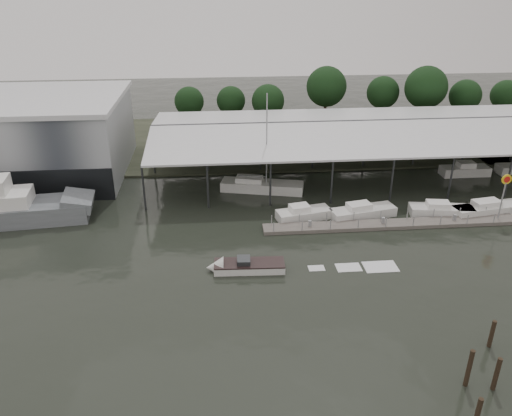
{
  "coord_description": "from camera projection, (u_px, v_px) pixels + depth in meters",
  "views": [
    {
      "loc": [
        -3.99,
        -36.7,
        24.53
      ],
      "look_at": [
        0.28,
        10.55,
        2.5
      ],
      "focal_mm": 35.0,
      "sensor_mm": 36.0,
      "label": 1
    }
  ],
  "objects": [
    {
      "name": "ground",
      "position": [
        264.0,
        284.0,
        43.81
      ],
      "size": [
        200.0,
        200.0,
        0.0
      ],
      "primitive_type": "plane",
      "color": "black",
      "rests_on": "ground"
    },
    {
      "name": "land_strip_far",
      "position": [
        237.0,
        141.0,
        81.7
      ],
      "size": [
        140.0,
        30.0,
        0.3
      ],
      "color": "#3F4332",
      "rests_on": "ground"
    },
    {
      "name": "storage_warehouse",
      "position": [
        32.0,
        136.0,
        66.34
      ],
      "size": [
        24.5,
        20.5,
        10.5
      ],
      "color": "#9DA3A7",
      "rests_on": "ground"
    },
    {
      "name": "covered_boat_shed",
      "position": [
        367.0,
        126.0,
        67.9
      ],
      "size": [
        58.24,
        24.0,
        6.96
      ],
      "color": "silver",
      "rests_on": "ground"
    },
    {
      "name": "floating_dock",
      "position": [
        392.0,
        224.0,
        53.98
      ],
      "size": [
        28.0,
        2.0,
        1.4
      ],
      "color": "slate",
      "rests_on": "ground"
    },
    {
      "name": "shell_fuel_sign",
      "position": [
        505.0,
        189.0,
        53.39
      ],
      "size": [
        1.1,
        0.18,
        5.55
      ],
      "color": "gray",
      "rests_on": "ground"
    },
    {
      "name": "grey_trawler",
      "position": [
        4.0,
        209.0,
        54.23
      ],
      "size": [
        18.91,
        6.62,
        8.84
      ],
      "rotation": [
        0.0,
        0.0,
        0.11
      ],
      "color": "slate",
      "rests_on": "ground"
    },
    {
      "name": "white_sailboat",
      "position": [
        261.0,
        186.0,
        62.68
      ],
      "size": [
        10.59,
        4.96,
        12.51
      ],
      "rotation": [
        0.0,
        0.0,
        -0.24
      ],
      "color": "silver",
      "rests_on": "ground"
    },
    {
      "name": "speedboat_underway",
      "position": [
        243.0,
        266.0,
        45.74
      ],
      "size": [
        18.16,
        2.99,
        2.0
      ],
      "rotation": [
        0.0,
        0.0,
        3.1
      ],
      "color": "silver",
      "rests_on": "ground"
    },
    {
      "name": "moored_cruiser_0",
      "position": [
        303.0,
        214.0,
        55.44
      ],
      "size": [
        6.38,
        3.42,
        1.7
      ],
      "rotation": [
        0.0,
        0.0,
        0.21
      ],
      "color": "silver",
      "rests_on": "ground"
    },
    {
      "name": "moored_cruiser_1",
      "position": [
        362.0,
        212.0,
        55.9
      ],
      "size": [
        7.74,
        3.67,
        1.7
      ],
      "rotation": [
        0.0,
        0.0,
        0.2
      ],
      "color": "silver",
      "rests_on": "ground"
    },
    {
      "name": "moored_cruiser_2",
      "position": [
        441.0,
        210.0,
        56.28
      ],
      "size": [
        7.28,
        3.26,
        1.7
      ],
      "rotation": [
        0.0,
        0.0,
        -0.16
      ],
      "color": "silver",
      "rests_on": "ground"
    },
    {
      "name": "moored_cruiser_3",
      "position": [
        489.0,
        209.0,
        56.62
      ],
      "size": [
        8.96,
        3.55,
        1.7
      ],
      "rotation": [
        0.0,
        0.0,
        0.16
      ],
      "color": "silver",
      "rests_on": "ground"
    },
    {
      "name": "mooring_pilings",
      "position": [
        501.0,
        395.0,
        30.9
      ],
      "size": [
        4.91,
        9.94,
        3.49
      ],
      "color": "#2D2316",
      "rests_on": "ground"
    },
    {
      "name": "horizon_tree_line",
      "position": [
        384.0,
        93.0,
        87.29
      ],
      "size": [
        70.8,
        10.55,
        10.89
      ],
      "color": "black",
      "rests_on": "ground"
    }
  ]
}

